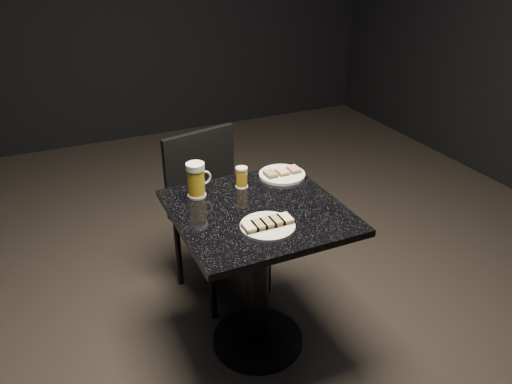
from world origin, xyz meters
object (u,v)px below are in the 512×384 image
(beer_tumbler, at_px, (242,177))
(chair, at_px, (214,205))
(plate_small, at_px, (282,175))
(beer_mug, at_px, (196,180))
(table, at_px, (258,256))
(plate_large, at_px, (268,226))

(beer_tumbler, height_order, chair, chair)
(plate_small, distance_m, beer_mug, 0.44)
(beer_mug, bearing_deg, chair, 59.89)
(table, height_order, chair, chair)
(plate_large, distance_m, beer_mug, 0.41)
(plate_large, xyz_separation_m, plate_small, (0.27, 0.40, 0.00))
(plate_small, bearing_deg, table, -134.84)
(table, bearing_deg, chair, 91.40)
(plate_large, bearing_deg, chair, 88.56)
(beer_mug, bearing_deg, table, -47.78)
(plate_large, height_order, chair, chair)
(beer_mug, height_order, chair, beer_mug)
(plate_small, distance_m, beer_tumbler, 0.23)
(beer_tumbler, bearing_deg, beer_mug, 179.47)
(table, height_order, beer_tumbler, beer_tumbler)
(plate_large, relative_size, beer_tumbler, 2.24)
(plate_large, xyz_separation_m, beer_mug, (-0.17, 0.37, 0.07))
(chair, bearing_deg, plate_small, -49.37)
(beer_tumbler, relative_size, chair, 0.11)
(plate_small, xyz_separation_m, chair, (-0.25, 0.29, -0.26))
(beer_mug, relative_size, beer_tumbler, 1.61)
(chair, bearing_deg, beer_mug, -120.11)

